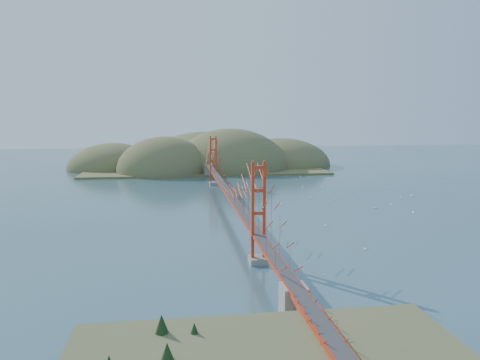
{
  "coord_description": "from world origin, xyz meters",
  "views": [
    {
      "loc": [
        -9.27,
        -80.68,
        16.83
      ],
      "look_at": [
        2.18,
        0.0,
        5.33
      ],
      "focal_mm": 35.0,
      "sensor_mm": 36.0,
      "label": 1
    }
  ],
  "objects": [
    {
      "name": "sailboat_10",
      "position": [
        14.31,
        -26.52,
        0.14
      ],
      "size": [
        0.43,
        0.53,
        0.62
      ],
      "color": "white",
      "rests_on": "ground"
    },
    {
      "name": "sailboat_3",
      "position": [
        17.78,
        9.12,
        0.15
      ],
      "size": [
        0.66,
        0.66,
        0.69
      ],
      "color": "white",
      "rests_on": "ground"
    },
    {
      "name": "fort",
      "position": [
        0.4,
        -47.8,
        0.67
      ],
      "size": [
        3.7,
        2.3,
        1.75
      ],
      "color": "maroon",
      "rests_on": "ground"
    },
    {
      "name": "promontory",
      "position": [
        0.0,
        -48.5,
        0.12
      ],
      "size": [
        9.0,
        6.0,
        0.24
      ],
      "primitive_type": "cube",
      "color": "#59544C",
      "rests_on": "ground"
    },
    {
      "name": "sailboat_15",
      "position": [
        25.25,
        23.95,
        0.15
      ],
      "size": [
        0.47,
        0.58,
        0.68
      ],
      "color": "white",
      "rests_on": "ground"
    },
    {
      "name": "sailboat_16",
      "position": [
        21.96,
        6.81,
        0.15
      ],
      "size": [
        0.63,
        0.63,
        0.66
      ],
      "color": "white",
      "rests_on": "ground"
    },
    {
      "name": "ground",
      "position": [
        0.0,
        0.0,
        0.0
      ],
      "size": [
        320.0,
        320.0,
        0.0
      ],
      "primitive_type": "plane",
      "color": "#335766",
      "rests_on": "ground"
    },
    {
      "name": "sailboat_7",
      "position": [
        20.15,
        23.25,
        0.14
      ],
      "size": [
        0.54,
        0.45,
        0.63
      ],
      "color": "white",
      "rests_on": "ground"
    },
    {
      "name": "sailboat_2",
      "position": [
        30.43,
        -0.3,
        0.15
      ],
      "size": [
        0.55,
        0.47,
        0.64
      ],
      "color": "white",
      "rests_on": "ground"
    },
    {
      "name": "sailboat_5",
      "position": [
        39.64,
        9.18,
        0.15
      ],
      "size": [
        0.53,
        0.62,
        0.71
      ],
      "color": "white",
      "rests_on": "ground"
    },
    {
      "name": "sailboat_14",
      "position": [
        31.51,
        -6.58,
        0.15
      ],
      "size": [
        0.49,
        0.59,
        0.69
      ],
      "color": "white",
      "rests_on": "ground"
    },
    {
      "name": "sailboat_0",
      "position": [
        10.66,
        4.29,
        0.15
      ],
      "size": [
        0.55,
        0.58,
        0.65
      ],
      "color": "white",
      "rests_on": "ground"
    },
    {
      "name": "sailboat_8",
      "position": [
        44.07,
        23.27,
        0.14
      ],
      "size": [
        0.57,
        0.57,
        0.6
      ],
      "color": "white",
      "rests_on": "ground"
    },
    {
      "name": "sailboat_9",
      "position": [
        36.42,
        7.42,
        0.16
      ],
      "size": [
        0.63,
        0.65,
        0.73
      ],
      "color": "white",
      "rests_on": "ground"
    },
    {
      "name": "sailboat_1",
      "position": [
        26.51,
        -2.24,
        0.16
      ],
      "size": [
        0.7,
        0.7,
        0.75
      ],
      "color": "white",
      "rests_on": "ground"
    },
    {
      "name": "approach_viaduct",
      "position": [
        0.0,
        -51.91,
        2.55
      ],
      "size": [
        1.4,
        12.0,
        3.38
      ],
      "color": "red",
      "rests_on": "ground"
    },
    {
      "name": "sailboat_17",
      "position": [
        39.6,
        19.78,
        0.14
      ],
      "size": [
        0.52,
        0.5,
        0.59
      ],
      "color": "white",
      "rests_on": "ground"
    },
    {
      "name": "sailboat_6",
      "position": [
        13.31,
        -13.88,
        0.15
      ],
      "size": [
        0.62,
        0.62,
        0.67
      ],
      "color": "white",
      "rests_on": "ground"
    },
    {
      "name": "bridge",
      "position": [
        0.0,
        0.18,
        7.01
      ],
      "size": [
        2.2,
        94.4,
        12.0
      ],
      "color": "gray",
      "rests_on": "ground"
    },
    {
      "name": "far_headlands",
      "position": [
        2.21,
        68.52,
        0.0
      ],
      "size": [
        84.0,
        58.0,
        25.0
      ],
      "color": "brown",
      "rests_on": "ground"
    },
    {
      "name": "sailboat_4",
      "position": [
        29.28,
        15.21,
        0.13
      ],
      "size": [
        0.54,
        0.54,
        0.56
      ],
      "color": "white",
      "rests_on": "ground"
    },
    {
      "name": "sailboat_12",
      "position": [
        24.52,
        41.1,
        0.16
      ],
      "size": [
        0.62,
        0.53,
        0.71
      ],
      "color": "white",
      "rests_on": "ground"
    }
  ]
}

